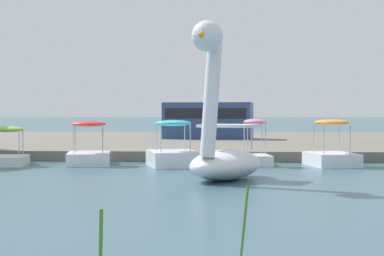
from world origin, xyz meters
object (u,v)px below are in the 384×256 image
object	(u,v)px
swan_boat	(223,145)
pedal_boat_cyan	(173,154)
pedal_boat_pink	(255,152)
parked_van	(208,119)
pedal_boat_orange	(331,152)
pedal_boat_red	(89,152)
pedal_boat_lime	(8,153)

from	to	relation	value
swan_boat	pedal_boat_cyan	distance (m)	5.33
pedal_boat_pink	parked_van	bearing A→B (deg)	98.85
pedal_boat_orange	pedal_boat_pink	bearing A→B (deg)	-178.56
swan_boat	parked_van	bearing A→B (deg)	93.67
pedal_boat_cyan	pedal_boat_red	bearing A→B (deg)	171.22
pedal_boat_pink	parked_van	world-z (taller)	parked_van
pedal_boat_cyan	swan_boat	bearing A→B (deg)	-70.45
pedal_boat_orange	parked_van	world-z (taller)	parked_van
swan_boat	pedal_boat_orange	size ratio (longest dim) A/B	1.62
pedal_boat_cyan	pedal_boat_red	size ratio (longest dim) A/B	1.10
pedal_boat_orange	pedal_boat_cyan	world-z (taller)	pedal_boat_orange
swan_boat	pedal_boat_lime	bearing A→B (deg)	145.57
pedal_boat_pink	pedal_boat_red	distance (m)	5.64
swan_boat	pedal_boat_pink	xyz separation A→B (m)	(0.94, 5.44, -0.50)
pedal_boat_pink	pedal_boat_cyan	distance (m)	2.75
swan_boat	pedal_boat_pink	world-z (taller)	swan_boat
pedal_boat_pink	pedal_boat_cyan	size ratio (longest dim) A/B	0.69
pedal_boat_orange	parked_van	size ratio (longest dim) A/B	0.53
pedal_boat_pink	swan_boat	bearing A→B (deg)	-99.79
pedal_boat_pink	pedal_boat_cyan	xyz separation A→B (m)	(-2.71, -0.43, -0.02)
parked_van	swan_boat	bearing A→B (deg)	-86.33
swan_boat	pedal_boat_red	size ratio (longest dim) A/B	1.67
pedal_boat_pink	pedal_boat_cyan	world-z (taller)	pedal_boat_pink
swan_boat	pedal_boat_pink	size ratio (longest dim) A/B	2.22
pedal_boat_red	parked_van	size ratio (longest dim) A/B	0.52
pedal_boat_cyan	pedal_boat_pink	bearing A→B (deg)	9.10
swan_boat	pedal_boat_cyan	bearing A→B (deg)	109.55
pedal_boat_orange	pedal_boat_red	bearing A→B (deg)	-179.67
pedal_boat_cyan	pedal_boat_orange	bearing A→B (deg)	5.41
pedal_boat_orange	pedal_boat_pink	world-z (taller)	pedal_boat_pink
pedal_boat_red	swan_boat	bearing A→B (deg)	-49.21
swan_boat	pedal_boat_orange	distance (m)	6.54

